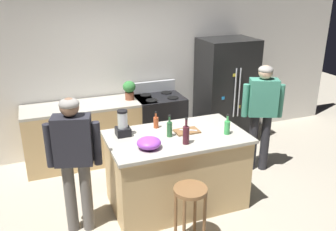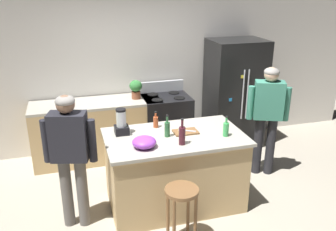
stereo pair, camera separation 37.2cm
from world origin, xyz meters
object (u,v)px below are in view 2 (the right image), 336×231
stove_range (166,123)px  person_by_sink_right (268,111)px  bottle_wine (182,135)px  potted_plant (136,88)px  mixing_bowl (144,142)px  chef_knife (187,131)px  blender_appliance (121,124)px  person_by_island_left (70,150)px  bottle_soda (226,129)px  bottle_olive_oil (167,129)px  refrigerator (235,94)px  kitchen_island (175,170)px  bottle_cooking_sauce (156,122)px  cutting_board (186,132)px  bar_stool (182,202)px

stove_range → person_by_sink_right: (1.18, -1.13, 0.49)m
person_by_sink_right → bottle_wine: (-1.49, -0.65, 0.09)m
potted_plant → mixing_bowl: (-0.26, -1.76, -0.11)m
chef_knife → blender_appliance: bearing=-163.3°
person_by_island_left → bottle_soda: size_ratio=6.27×
mixing_bowl → chef_knife: bearing=23.7°
bottle_wine → mixing_bowl: bottle_wine is taller
person_by_island_left → bottle_wine: (1.24, -0.17, 0.10)m
bottle_olive_oil → bottle_soda: size_ratio=1.08×
bottle_soda → mixing_bowl: size_ratio=0.93×
refrigerator → bottle_wine: (-1.52, -1.76, 0.16)m
stove_range → person_by_sink_right: person_by_sink_right is taller
person_by_sink_right → blender_appliance: 2.12m
kitchen_island → mixing_bowl: bearing=-153.3°
bottle_olive_oil → bottle_cooking_sauce: 0.33m
person_by_island_left → bottle_wine: size_ratio=5.08×
stove_range → person_by_island_left: bearing=-133.9°
refrigerator → person_by_sink_right: refrigerator is taller
blender_appliance → mixing_bowl: (0.18, -0.45, -0.07)m
refrigerator → bottle_olive_oil: refrigerator is taller
person_by_island_left → person_by_sink_right: 2.77m
cutting_board → bottle_wine: bearing=-115.7°
kitchen_island → bottle_olive_oil: size_ratio=6.12×
person_by_sink_right → bottle_cooking_sauce: size_ratio=7.48×
potted_plant → cutting_board: size_ratio=1.00×
stove_range → cutting_board: size_ratio=3.79×
potted_plant → bottle_olive_oil: size_ratio=1.09×
bar_stool → bottle_cooking_sauce: 1.18m
person_by_island_left → bottle_cooking_sauce: person_by_island_left is taller
chef_knife → bottle_cooking_sauce: bearing=170.9°
refrigerator → bottle_soda: 1.93m
stove_range → bottle_wine: (-0.31, -1.78, 0.58)m
refrigerator → chef_knife: 1.99m
person_by_island_left → potted_plant: (1.07, 1.64, 0.16)m
bottle_wine → mixing_bowl: bearing=174.3°
kitchen_island → stove_range: 1.56m
bottle_soda → bottle_cooking_sauce: bottle_soda is taller
bottle_soda → bottle_wine: size_ratio=0.81×
kitchen_island → mixing_bowl: 0.72m
refrigerator → stove_range: size_ratio=1.60×
bottle_cooking_sauce → bottle_soda: bearing=-33.9°
stove_range → kitchen_island: bearing=-101.7°
bottle_soda → bottle_wine: (-0.58, -0.08, 0.02)m
person_by_island_left → bottle_cooking_sauce: size_ratio=7.43×
blender_appliance → bar_stool: bearing=-65.4°
person_by_island_left → bar_stool: bearing=-31.9°
kitchen_island → chef_knife: chef_knife is taller
bottle_cooking_sauce → person_by_sink_right: bearing=2.7°
bottle_soda → kitchen_island: bearing=162.6°
potted_plant → bottle_soda: size_ratio=1.17×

